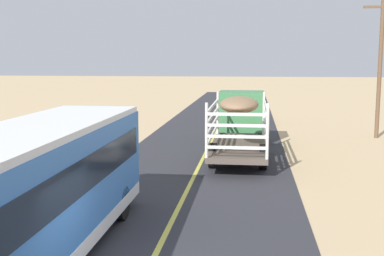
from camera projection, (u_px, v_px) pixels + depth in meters
name	position (u px, v px, depth m)	size (l,w,h in m)	color
livestock_truck	(241.00, 116.00, 25.35)	(2.53, 9.70, 3.02)	#3F7F4C
bus	(36.00, 191.00, 11.17)	(2.54, 10.00, 3.21)	#3872C6
car_far	(242.00, 113.00, 36.40)	(1.80, 4.40, 1.46)	#B2261E
power_pole_mid	(380.00, 63.00, 28.80)	(2.20, 0.24, 8.34)	brown
boulder_near_shoulder	(28.00, 122.00, 34.36)	(1.11, 1.23, 0.68)	#756656
boulder_far_horizon	(96.00, 116.00, 37.28)	(1.38, 1.34, 0.76)	#756656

